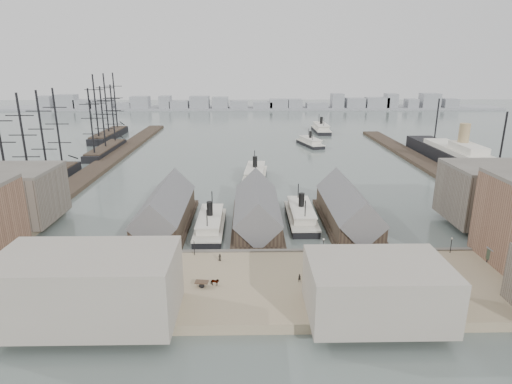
{
  "coord_description": "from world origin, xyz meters",
  "views": [
    {
      "loc": [
        -2.36,
        -98.11,
        44.94
      ],
      "look_at": [
        0.0,
        30.0,
        6.0
      ],
      "focal_mm": 30.0,
      "sensor_mm": 36.0,
      "label": 1
    }
  ],
  "objects_px": {
    "ferry_docked_west": "(210,224)",
    "tram": "(506,263)",
    "horse_cart_right": "(359,291)",
    "ocean_steamer": "(461,158)",
    "horse_cart_left": "(73,262)",
    "horse_cart_center": "(210,282)"
  },
  "relations": [
    {
      "from": "ferry_docked_west",
      "to": "tram",
      "type": "bearing_deg",
      "value": -23.83
    },
    {
      "from": "tram",
      "to": "horse_cart_right",
      "type": "relative_size",
      "value": 2.15
    },
    {
      "from": "ocean_steamer",
      "to": "horse_cart_right",
      "type": "bearing_deg",
      "value": -123.37
    },
    {
      "from": "ferry_docked_west",
      "to": "tram",
      "type": "height_order",
      "value": "ferry_docked_west"
    },
    {
      "from": "tram",
      "to": "horse_cart_left",
      "type": "height_order",
      "value": "tram"
    },
    {
      "from": "horse_cart_left",
      "to": "horse_cart_center",
      "type": "distance_m",
      "value": 32.34
    },
    {
      "from": "horse_cart_center",
      "to": "ocean_steamer",
      "type": "bearing_deg",
      "value": -36.44
    },
    {
      "from": "ferry_docked_west",
      "to": "ocean_steamer",
      "type": "height_order",
      "value": "ocean_steamer"
    },
    {
      "from": "ocean_steamer",
      "to": "horse_cart_left",
      "type": "relative_size",
      "value": 21.22
    },
    {
      "from": "horse_cart_left",
      "to": "horse_cart_right",
      "type": "relative_size",
      "value": 0.97
    },
    {
      "from": "tram",
      "to": "horse_cart_center",
      "type": "relative_size",
      "value": 2.09
    },
    {
      "from": "tram",
      "to": "horse_cart_center",
      "type": "bearing_deg",
      "value": 179.12
    },
    {
      "from": "tram",
      "to": "ferry_docked_west",
      "type": "bearing_deg",
      "value": 150.56
    },
    {
      "from": "ocean_steamer",
      "to": "horse_cart_center",
      "type": "height_order",
      "value": "ocean_steamer"
    },
    {
      "from": "ferry_docked_west",
      "to": "horse_cart_center",
      "type": "relative_size",
      "value": 5.16
    },
    {
      "from": "ferry_docked_west",
      "to": "horse_cart_right",
      "type": "xyz_separation_m",
      "value": [
        31.78,
        -38.06,
        0.66
      ]
    },
    {
      "from": "ocean_steamer",
      "to": "horse_cart_right",
      "type": "relative_size",
      "value": 20.56
    },
    {
      "from": "ferry_docked_west",
      "to": "ocean_steamer",
      "type": "relative_size",
      "value": 0.26
    },
    {
      "from": "ocean_steamer",
      "to": "horse_cart_left",
      "type": "xyz_separation_m",
      "value": [
        -133.02,
        -97.8,
        -1.41
      ]
    },
    {
      "from": "horse_cart_left",
      "to": "horse_cart_center",
      "type": "relative_size",
      "value": 0.94
    },
    {
      "from": "ocean_steamer",
      "to": "horse_cart_right",
      "type": "xyz_separation_m",
      "value": [
        -73.22,
        -111.15,
        -1.44
      ]
    },
    {
      "from": "ocean_steamer",
      "to": "tram",
      "type": "bearing_deg",
      "value": -111.13
    }
  ]
}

